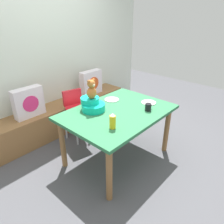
{
  "coord_description": "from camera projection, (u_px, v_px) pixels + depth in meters",
  "views": [
    {
      "loc": [
        -1.82,
        -1.55,
        1.91
      ],
      "look_at": [
        0.0,
        0.1,
        0.69
      ],
      "focal_mm": 33.37,
      "sensor_mm": 36.0,
      "label": 1
    }
  ],
  "objects": [
    {
      "name": "ground_plane",
      "position": [
        117.0,
        157.0,
        2.99
      ],
      "size": [
        8.0,
        8.0,
        0.0
      ],
      "primitive_type": "plane",
      "color": "#4C4C51"
    },
    {
      "name": "back_wall",
      "position": [
        46.0,
        51.0,
        3.32
      ],
      "size": [
        4.4,
        0.1,
        2.6
      ],
      "primitive_type": "cube",
      "color": "silver",
      "rests_on": "ground_plane"
    },
    {
      "name": "window_bench",
      "position": [
        63.0,
        116.0,
        3.64
      ],
      "size": [
        2.6,
        0.44,
        0.46
      ],
      "primitive_type": "cube",
      "color": "olive",
      "rests_on": "ground_plane"
    },
    {
      "name": "pillow_floral_left",
      "position": [
        28.0,
        103.0,
        3.04
      ],
      "size": [
        0.44,
        0.15,
        0.44
      ],
      "color": "silver",
      "rests_on": "window_bench"
    },
    {
      "name": "pillow_floral_right",
      "position": [
        91.0,
        83.0,
        3.86
      ],
      "size": [
        0.44,
        0.15,
        0.44
      ],
      "color": "silver",
      "rests_on": "window_bench"
    },
    {
      "name": "dining_table",
      "position": [
        118.0,
        117.0,
        2.7
      ],
      "size": [
        1.39,
        1.0,
        0.74
      ],
      "color": "#2D7247",
      "rests_on": "ground_plane"
    },
    {
      "name": "highchair",
      "position": [
        76.0,
        109.0,
        3.22
      ],
      "size": [
        0.4,
        0.5,
        0.79
      ],
      "color": "red",
      "rests_on": "ground_plane"
    },
    {
      "name": "infant_seat_teal",
      "position": [
        92.0,
        105.0,
        2.65
      ],
      "size": [
        0.3,
        0.33,
        0.16
      ],
      "color": "#0FB89E",
      "rests_on": "dining_table"
    },
    {
      "name": "teddy_bear",
      "position": [
        92.0,
        90.0,
        2.56
      ],
      "size": [
        0.13,
        0.12,
        0.25
      ],
      "color": "#B5692E",
      "rests_on": "infant_seat_teal"
    },
    {
      "name": "ketchup_bottle",
      "position": [
        113.0,
        121.0,
        2.24
      ],
      "size": [
        0.07,
        0.07,
        0.18
      ],
      "color": "gold",
      "rests_on": "dining_table"
    },
    {
      "name": "coffee_mug",
      "position": [
        148.0,
        107.0,
        2.65
      ],
      "size": [
        0.12,
        0.08,
        0.09
      ],
      "color": "black",
      "rests_on": "dining_table"
    },
    {
      "name": "dinner_plate_near",
      "position": [
        149.0,
        103.0,
        2.88
      ],
      "size": [
        0.2,
        0.2,
        0.01
      ],
      "primitive_type": "cylinder",
      "color": "white",
      "rests_on": "dining_table"
    },
    {
      "name": "dinner_plate_far",
      "position": [
        112.0,
        100.0,
        2.97
      ],
      "size": [
        0.2,
        0.2,
        0.01
      ],
      "primitive_type": "cylinder",
      "color": "white",
      "rests_on": "dining_table"
    }
  ]
}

